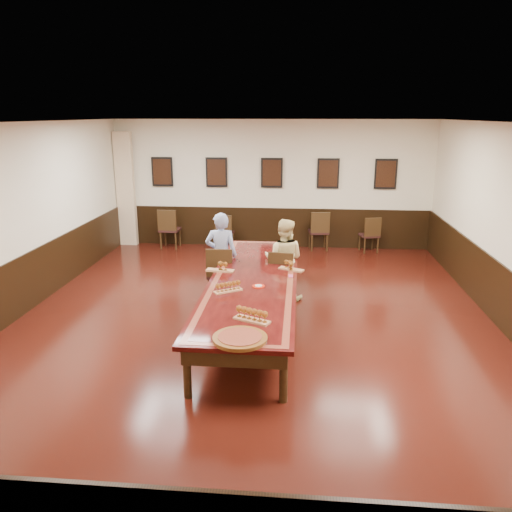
# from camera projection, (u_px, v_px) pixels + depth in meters

# --- Properties ---
(floor) EXTENTS (8.00, 10.00, 0.02)m
(floor) POSITION_uv_depth(u_px,v_px,m) (253.00, 323.00, 8.26)
(floor) COLOR black
(floor) RESTS_ON ground
(ceiling) EXTENTS (8.00, 10.00, 0.02)m
(ceiling) POSITION_uv_depth(u_px,v_px,m) (253.00, 122.00, 7.38)
(ceiling) COLOR white
(ceiling) RESTS_ON floor
(wall_back) EXTENTS (8.00, 0.02, 3.20)m
(wall_back) POSITION_uv_depth(u_px,v_px,m) (272.00, 184.00, 12.62)
(wall_back) COLOR beige
(wall_back) RESTS_ON floor
(wall_front) EXTENTS (8.00, 0.02, 3.20)m
(wall_front) POSITION_uv_depth(u_px,v_px,m) (175.00, 410.00, 3.02)
(wall_front) COLOR beige
(wall_front) RESTS_ON floor
(wall_left) EXTENTS (0.02, 10.00, 3.20)m
(wall_left) POSITION_uv_depth(u_px,v_px,m) (10.00, 223.00, 8.16)
(wall_left) COLOR beige
(wall_left) RESTS_ON floor
(chair_man) EXTENTS (0.49, 0.53, 1.01)m
(chair_man) POSITION_uv_depth(u_px,v_px,m) (221.00, 273.00, 9.19)
(chair_man) COLOR black
(chair_man) RESTS_ON floor
(chair_woman) EXTENTS (0.52, 0.56, 0.96)m
(chair_woman) POSITION_uv_depth(u_px,v_px,m) (282.00, 275.00, 9.12)
(chair_woman) COLOR black
(chair_woman) RESTS_ON floor
(spare_chair_a) EXTENTS (0.50, 0.54, 1.02)m
(spare_chair_a) POSITION_uv_depth(u_px,v_px,m) (170.00, 228.00, 12.73)
(spare_chair_a) COLOR black
(spare_chair_a) RESTS_ON floor
(spare_chair_b) EXTENTS (0.45, 0.48, 0.91)m
(spare_chair_b) POSITION_uv_depth(u_px,v_px,m) (225.00, 232.00, 12.58)
(spare_chair_b) COLOR black
(spare_chair_b) RESTS_ON floor
(spare_chair_c) EXTENTS (0.53, 0.57, 1.00)m
(spare_chair_c) POSITION_uv_depth(u_px,v_px,m) (319.00, 230.00, 12.55)
(spare_chair_c) COLOR black
(spare_chair_c) RESTS_ON floor
(spare_chair_d) EXTENTS (0.52, 0.55, 0.90)m
(spare_chair_d) POSITION_uv_depth(u_px,v_px,m) (369.00, 234.00, 12.37)
(spare_chair_d) COLOR black
(spare_chair_d) RESTS_ON floor
(person_man) EXTENTS (0.60, 0.41, 1.61)m
(person_man) POSITION_uv_depth(u_px,v_px,m) (221.00, 255.00, 9.21)
(person_man) COLOR #4764B3
(person_man) RESTS_ON floor
(person_woman) EXTENTS (0.83, 0.69, 1.51)m
(person_woman) POSITION_uv_depth(u_px,v_px,m) (284.00, 259.00, 9.14)
(person_woman) COLOR beige
(person_woman) RESTS_ON floor
(pink_phone) EXTENTS (0.08, 0.15, 0.01)m
(pink_phone) POSITION_uv_depth(u_px,v_px,m) (291.00, 276.00, 8.19)
(pink_phone) COLOR #CD4474
(pink_phone) RESTS_ON conference_table
(curtain) EXTENTS (0.45, 0.18, 2.90)m
(curtain) POSITION_uv_depth(u_px,v_px,m) (126.00, 190.00, 12.80)
(curtain) COLOR beige
(curtain) RESTS_ON floor
(wainscoting) EXTENTS (8.00, 10.00, 1.00)m
(wainscoting) POSITION_uv_depth(u_px,v_px,m) (253.00, 294.00, 8.12)
(wainscoting) COLOR black
(wainscoting) RESTS_ON floor
(conference_table) EXTENTS (1.40, 5.00, 0.76)m
(conference_table) POSITION_uv_depth(u_px,v_px,m) (253.00, 287.00, 8.09)
(conference_table) COLOR black
(conference_table) RESTS_ON floor
(posters) EXTENTS (6.14, 0.04, 0.74)m
(posters) POSITION_uv_depth(u_px,v_px,m) (272.00, 173.00, 12.46)
(posters) COLOR black
(posters) RESTS_ON wall_back
(flight_a) EXTENTS (0.49, 0.20, 0.18)m
(flight_a) POSITION_uv_depth(u_px,v_px,m) (221.00, 267.00, 8.44)
(flight_a) COLOR #AE7349
(flight_a) RESTS_ON conference_table
(flight_b) EXTENTS (0.45, 0.31, 0.16)m
(flight_b) POSITION_uv_depth(u_px,v_px,m) (290.00, 266.00, 8.51)
(flight_b) COLOR #AE7349
(flight_b) RESTS_ON conference_table
(flight_c) EXTENTS (0.43, 0.34, 0.16)m
(flight_c) POSITION_uv_depth(u_px,v_px,m) (228.00, 287.00, 7.47)
(flight_c) COLOR #AE7349
(flight_c) RESTS_ON conference_table
(flight_d) EXTENTS (0.51, 0.34, 0.18)m
(flight_d) POSITION_uv_depth(u_px,v_px,m) (252.00, 315.00, 6.40)
(flight_d) COLOR #AE7349
(flight_d) RESTS_ON conference_table
(red_plate_grp) EXTENTS (0.20, 0.20, 0.03)m
(red_plate_grp) POSITION_uv_depth(u_px,v_px,m) (258.00, 286.00, 7.70)
(red_plate_grp) COLOR red
(red_plate_grp) RESTS_ON conference_table
(carved_platter) EXTENTS (0.81, 0.81, 0.05)m
(carved_platter) POSITION_uv_depth(u_px,v_px,m) (240.00, 338.00, 5.89)
(carved_platter) COLOR #563011
(carved_platter) RESTS_ON conference_table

